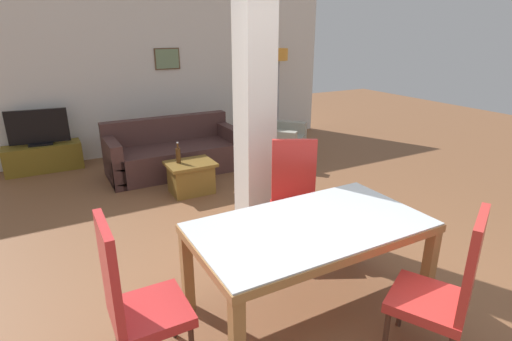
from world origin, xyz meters
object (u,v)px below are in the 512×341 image
Objects in this scene: dining_chair_near_right at (446,287)px; dining_chair_head_left at (133,298)px; tv_stand at (44,158)px; armchair at (274,144)px; coffee_table at (191,177)px; tv_screen at (38,128)px; sofa at (174,154)px; dining_table at (310,240)px; dining_chair_far_right at (295,194)px; floor_lamp at (279,63)px; bottle at (178,155)px.

dining_chair_head_left is at bearing 126.79° from dining_chair_near_right.
dining_chair_head_left reaches higher than tv_stand.
armchair is (3.04, 3.38, -0.29)m from dining_chair_head_left.
tv_screen reaches higher than coffee_table.
tv_screen is at bearing 180.00° from tv_stand.
dining_table is at bearing 88.64° from sofa.
dining_chair_near_right reaches higher than dining_table.
dining_chair_far_right is 1.00× the size of dining_chair_near_right.
tv_stand is at bearing 109.90° from dining_table.
tv_stand is 0.63× the size of floor_lamp.
tv_screen is (-0.00, 0.00, 0.47)m from tv_stand.
dining_chair_head_left is 4.56m from armchair.
dining_chair_far_right is 1.29× the size of tv_screen.
dining_chair_near_right is 1.29× the size of tv_screen.
bottle is at bearing -46.52° from dining_chair_far_right.
dining_table is 5.22m from floor_lamp.
armchair reaches higher than coffee_table.
bottle is 2.45m from tv_screen.
sofa is (-0.35, 4.47, -0.28)m from dining_chair_near_right.
dining_chair_head_left reaches higher than tv_screen.
armchair is (1.30, 2.53, -0.29)m from dining_chair_far_right.
dining_chair_far_right reaches higher than tv_stand.
floor_lamp is (2.42, 0.87, 1.19)m from sofa.
coffee_table is (1.33, 2.68, -0.34)m from dining_chair_head_left.
armchair is 3.64m from tv_stand.
tv_stand is (-1.76, 1.01, -0.07)m from sofa.
dining_chair_head_left is at bearing 100.44° from tv_screen.
tv_screen is (-1.68, 4.63, 0.08)m from dining_table.
tv_stand is (-3.41, 1.25, -0.06)m from armchair.
floor_lamp reaches higher than dining_table.
dining_chair_far_right is at bearing 97.22° from sofa.
bottle is 2.47m from tv_stand.
dining_chair_far_right is 1.94m from dining_chair_head_left.
sofa reaches higher than coffee_table.
sofa reaches higher than tv_stand.
sofa is 0.94m from bottle.
dining_chair_near_right is 5.88m from tv_stand.
floor_lamp is at bearing -175.99° from tv_screen.
floor_lamp is (2.06, 3.64, 0.91)m from dining_chair_far_right.
floor_lamp reaches higher than tv_screen.
sofa is at bearing 158.96° from dining_chair_head_left.
dining_chair_near_right is 3.57m from coffee_table.
dining_chair_far_right is 0.92× the size of armchair.
bottle is at bearing -146.24° from floor_lamp.
armchair reaches higher than bottle.
bottle reaches higher than tv_stand.
tv_stand is at bearing -175.45° from dining_chair_head_left.
dining_chair_far_right is at bearing 62.92° from dining_table.
dining_table is 4.93m from tv_screen.
dining_chair_near_right is 5.80m from floor_lamp.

